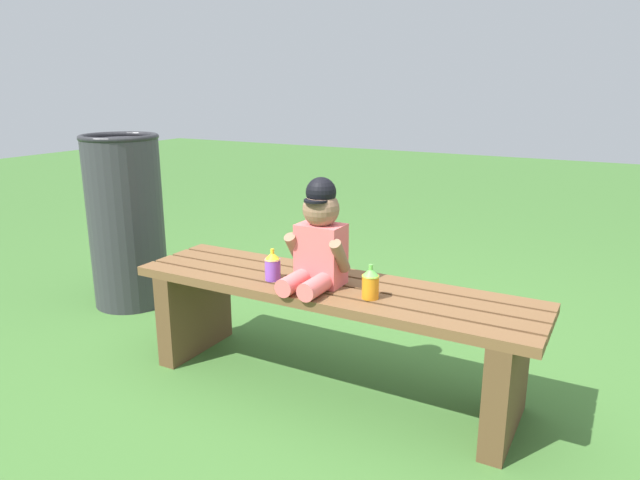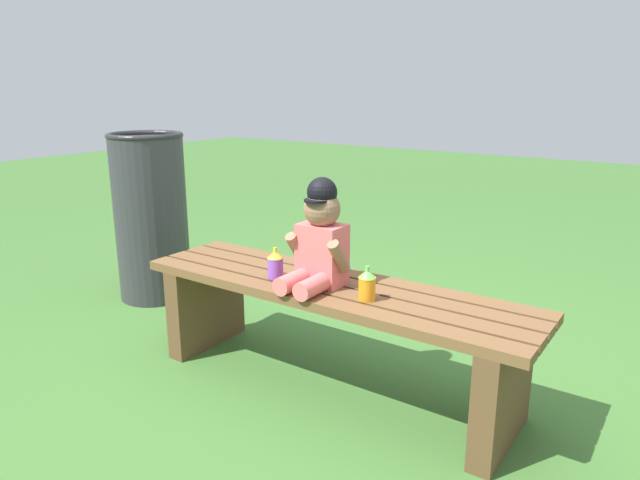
{
  "view_description": "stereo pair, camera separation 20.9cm",
  "coord_description": "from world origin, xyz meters",
  "px_view_note": "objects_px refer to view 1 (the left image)",
  "views": [
    {
      "loc": [
        0.96,
        -1.82,
        1.16
      ],
      "look_at": [
        -0.01,
        -0.05,
        0.61
      ],
      "focal_mm": 32.29,
      "sensor_mm": 36.0,
      "label": 1
    },
    {
      "loc": [
        1.13,
        -1.71,
        1.16
      ],
      "look_at": [
        -0.01,
        -0.05,
        0.61
      ],
      "focal_mm": 32.29,
      "sensor_mm": 36.0,
      "label": 2
    }
  ],
  "objects_px": {
    "sippy_cup_right": "(370,283)",
    "trash_bin": "(126,221)",
    "park_bench": "(330,317)",
    "child_figure": "(319,239)",
    "sippy_cup_left": "(273,265)"
  },
  "relations": [
    {
      "from": "park_bench",
      "to": "sippy_cup_right",
      "type": "height_order",
      "value": "sippy_cup_right"
    },
    {
      "from": "sippy_cup_left",
      "to": "sippy_cup_right",
      "type": "xyz_separation_m",
      "value": [
        0.41,
        0.0,
        0.0
      ]
    },
    {
      "from": "child_figure",
      "to": "sippy_cup_left",
      "type": "bearing_deg",
      "value": -169.1
    },
    {
      "from": "child_figure",
      "to": "sippy_cup_right",
      "type": "xyz_separation_m",
      "value": [
        0.23,
        -0.03,
        -0.12
      ]
    },
    {
      "from": "child_figure",
      "to": "sippy_cup_left",
      "type": "xyz_separation_m",
      "value": [
        -0.18,
        -0.03,
        -0.12
      ]
    },
    {
      "from": "park_bench",
      "to": "sippy_cup_right",
      "type": "relative_size",
      "value": 12.77
    },
    {
      "from": "park_bench",
      "to": "trash_bin",
      "type": "bearing_deg",
      "value": 168.26
    },
    {
      "from": "child_figure",
      "to": "sippy_cup_left",
      "type": "height_order",
      "value": "child_figure"
    },
    {
      "from": "child_figure",
      "to": "sippy_cup_right",
      "type": "bearing_deg",
      "value": -8.79
    },
    {
      "from": "sippy_cup_right",
      "to": "trash_bin",
      "type": "relative_size",
      "value": 0.14
    },
    {
      "from": "park_bench",
      "to": "sippy_cup_left",
      "type": "height_order",
      "value": "sippy_cup_left"
    },
    {
      "from": "child_figure",
      "to": "sippy_cup_left",
      "type": "relative_size",
      "value": 3.26
    },
    {
      "from": "park_bench",
      "to": "child_figure",
      "type": "distance_m",
      "value": 0.32
    },
    {
      "from": "park_bench",
      "to": "child_figure",
      "type": "bearing_deg",
      "value": -130.08
    },
    {
      "from": "sippy_cup_right",
      "to": "park_bench",
      "type": "bearing_deg",
      "value": 160.67
    }
  ]
}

